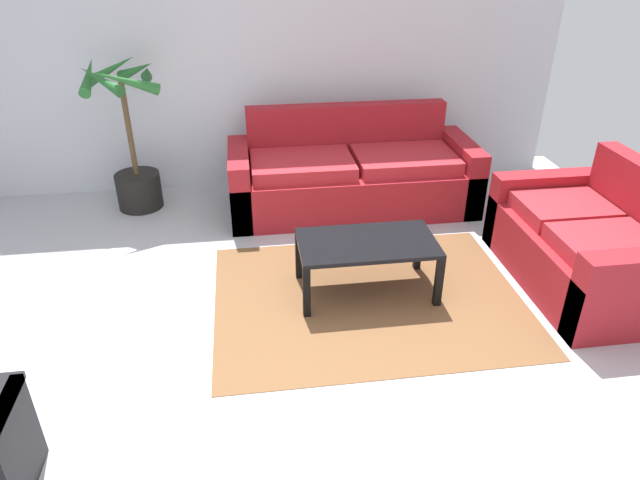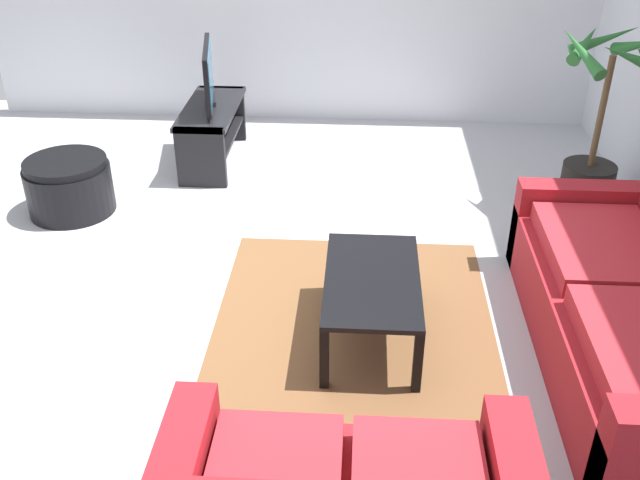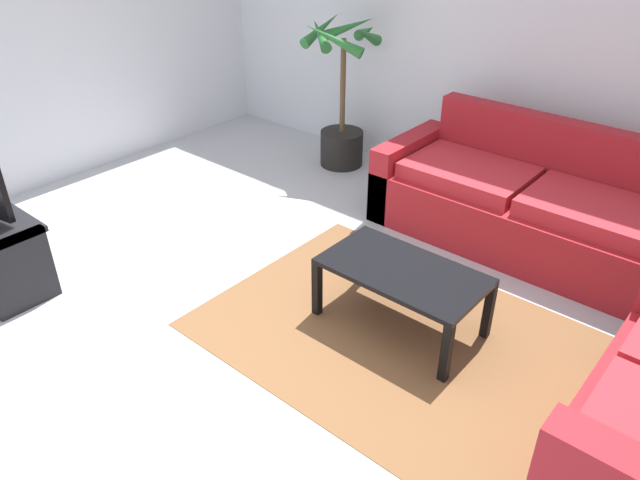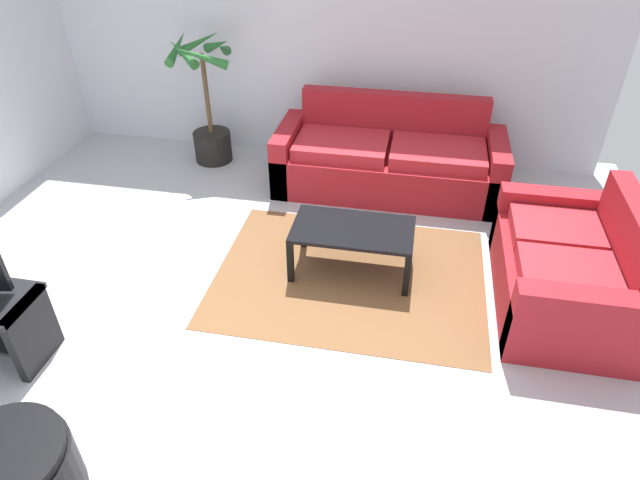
# 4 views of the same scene
# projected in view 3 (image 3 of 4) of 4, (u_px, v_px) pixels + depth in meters

# --- Properties ---
(ground_plane) EXTENTS (6.60, 6.60, 0.00)m
(ground_plane) POSITION_uv_depth(u_px,v_px,m) (231.00, 348.00, 3.60)
(ground_plane) COLOR #B2B2B7
(wall_back) EXTENTS (6.00, 0.06, 2.70)m
(wall_back) POSITION_uv_depth(u_px,v_px,m) (494.00, 32.00, 4.86)
(wall_back) COLOR silver
(wall_back) RESTS_ON ground
(couch_main) EXTENTS (2.27, 0.90, 0.90)m
(couch_main) POSITION_uv_depth(u_px,v_px,m) (529.00, 208.00, 4.49)
(couch_main) COLOR maroon
(couch_main) RESTS_ON ground
(coffee_table) EXTENTS (0.98, 0.55, 0.42)m
(coffee_table) POSITION_uv_depth(u_px,v_px,m) (402.00, 277.00, 3.61)
(coffee_table) COLOR black
(coffee_table) RESTS_ON ground
(area_rug) EXTENTS (2.20, 1.70, 0.01)m
(area_rug) POSITION_uv_depth(u_px,v_px,m) (389.00, 331.00, 3.73)
(area_rug) COLOR brown
(area_rug) RESTS_ON ground
(potted_palm) EXTENTS (0.71, 0.76, 1.40)m
(potted_palm) POSITION_uv_depth(u_px,v_px,m) (342.00, 112.00, 5.65)
(potted_palm) COLOR black
(potted_palm) RESTS_ON ground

